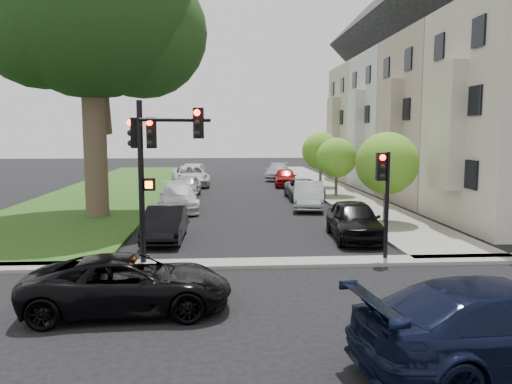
{
  "coord_description": "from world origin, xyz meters",
  "views": [
    {
      "loc": [
        -1.3,
        -13.54,
        4.22
      ],
      "look_at": [
        0.0,
        5.0,
        2.0
      ],
      "focal_mm": 35.0,
      "sensor_mm": 36.0,
      "label": 1
    }
  ],
  "objects": [
    {
      "name": "sidewalk_cross",
      "position": [
        0.0,
        2.0,
        0.06
      ],
      "size": [
        60.0,
        1.0,
        0.12
      ],
      "primitive_type": "cube",
      "color": "gray",
      "rests_on": "ground"
    },
    {
      "name": "small_tree_a",
      "position": [
        6.2,
        8.56,
        2.83
      ],
      "size": [
        2.84,
        2.84,
        4.25
      ],
      "color": "#4F3723",
      "rests_on": "ground"
    },
    {
      "name": "house_b",
      "position": [
        12.45,
        15.5,
        6.93
      ],
      "size": [
        7.7,
        7.55,
        15.97
      ],
      "color": "tan",
      "rests_on": "ground"
    },
    {
      "name": "car_parked_0",
      "position": [
        3.96,
        5.66,
        0.77
      ],
      "size": [
        2.11,
        4.62,
        1.54
      ],
      "primitive_type": "imported",
      "rotation": [
        0.0,
        0.0,
        -0.07
      ],
      "color": "black",
      "rests_on": "ground"
    },
    {
      "name": "house_d",
      "position": [
        12.45,
        30.5,
        6.93
      ],
      "size": [
        7.7,
        7.55,
        15.97
      ],
      "color": "#A49E90",
      "rests_on": "ground"
    },
    {
      "name": "car_parked_1",
      "position": [
        3.55,
        13.67,
        0.75
      ],
      "size": [
        2.32,
        4.74,
        1.49
      ],
      "primitive_type": "imported",
      "rotation": [
        0.0,
        0.0,
        -0.17
      ],
      "color": "#999BA0",
      "rests_on": "ground"
    },
    {
      "name": "car_cross_far",
      "position": [
        3.71,
        -5.42,
        0.81
      ],
      "size": [
        5.88,
        3.08,
        1.63
      ],
      "primitive_type": "imported",
      "rotation": [
        0.0,
        0.0,
        1.72
      ],
      "color": "black",
      "rests_on": "ground"
    },
    {
      "name": "car_cross_near",
      "position": [
        -3.49,
        -1.93,
        0.67
      ],
      "size": [
        4.92,
        2.47,
        1.34
      ],
      "primitive_type": "imported",
      "rotation": [
        0.0,
        0.0,
        1.62
      ],
      "color": "black",
      "rests_on": "ground"
    },
    {
      "name": "traffic_signal_main",
      "position": [
        -3.39,
        2.23,
        3.59
      ],
      "size": [
        2.55,
        0.73,
        5.21
      ],
      "color": "black",
      "rests_on": "ground"
    },
    {
      "name": "traffic_signal_secondary",
      "position": [
        3.96,
        2.19,
        2.51
      ],
      "size": [
        0.46,
        0.37,
        3.6
      ],
      "color": "black",
      "rests_on": "ground"
    },
    {
      "name": "car_parked_3",
      "position": [
        3.75,
        25.28,
        0.72
      ],
      "size": [
        2.05,
        4.33,
        1.43
      ],
      "primitive_type": "imported",
      "rotation": [
        0.0,
        0.0,
        -0.09
      ],
      "color": "maroon",
      "rests_on": "ground"
    },
    {
      "name": "house_c",
      "position": [
        12.45,
        23.0,
        6.93
      ],
      "size": [
        7.7,
        7.55,
        15.97
      ],
      "color": "beige",
      "rests_on": "ground"
    },
    {
      "name": "car_parked_2",
      "position": [
        3.96,
        17.66,
        0.64
      ],
      "size": [
        2.11,
        4.58,
        1.27
      ],
      "primitive_type": "imported",
      "rotation": [
        0.0,
        0.0,
        0.0
      ],
      "color": "#3F4247",
      "rests_on": "ground"
    },
    {
      "name": "car_parked_6",
      "position": [
        -3.63,
        13.46,
        0.73
      ],
      "size": [
        2.62,
        5.26,
        1.47
      ],
      "primitive_type": "imported",
      "rotation": [
        0.0,
        0.0,
        0.11
      ],
      "color": "silver",
      "rests_on": "ground"
    },
    {
      "name": "car_parked_8",
      "position": [
        -3.77,
        26.13,
        0.8
      ],
      "size": [
        3.52,
        6.11,
        1.6
      ],
      "primitive_type": "imported",
      "rotation": [
        0.0,
        0.0,
        0.16
      ],
      "color": "silver",
      "rests_on": "ground"
    },
    {
      "name": "car_parked_9",
      "position": [
        -3.87,
        31.72,
        0.69
      ],
      "size": [
        2.17,
        4.38,
        1.38
      ],
      "primitive_type": "imported",
      "rotation": [
        0.0,
        0.0,
        -0.17
      ],
      "color": "silver",
      "rests_on": "ground"
    },
    {
      "name": "sidewalk_right",
      "position": [
        6.75,
        24.0,
        0.06
      ],
      "size": [
        3.5,
        44.0,
        0.12
      ],
      "primitive_type": "cube",
      "color": "gray",
      "rests_on": "ground"
    },
    {
      "name": "ground",
      "position": [
        0.0,
        0.0,
        0.0
      ],
      "size": [
        140.0,
        140.0,
        0.0
      ],
      "primitive_type": "plane",
      "color": "black",
      "rests_on": "ground"
    },
    {
      "name": "grass_strip",
      "position": [
        -9.0,
        24.0,
        0.06
      ],
      "size": [
        8.0,
        44.0,
        0.12
      ],
      "primitive_type": "cube",
      "color": "#1A3A0C",
      "rests_on": "ground"
    },
    {
      "name": "car_parked_4",
      "position": [
        3.78,
        30.71,
        0.74
      ],
      "size": [
        2.91,
        5.36,
        1.47
      ],
      "primitive_type": "imported",
      "rotation": [
        0.0,
        0.0,
        -0.17
      ],
      "color": "#999BA0",
      "rests_on": "ground"
    },
    {
      "name": "car_parked_5",
      "position": [
        -3.51,
        5.93,
        0.68
      ],
      "size": [
        1.49,
        4.12,
        1.35
      ],
      "primitive_type": "imported",
      "rotation": [
        0.0,
        0.0,
        -0.01
      ],
      "color": "black",
      "rests_on": "ground"
    },
    {
      "name": "car_parked_7",
      "position": [
        -3.6,
        19.5,
        0.72
      ],
      "size": [
        1.95,
        4.31,
        1.43
      ],
      "primitive_type": "imported",
      "rotation": [
        0.0,
        0.0,
        -0.06
      ],
      "color": "#999BA0",
      "rests_on": "ground"
    },
    {
      "name": "small_tree_c",
      "position": [
        6.2,
        23.67,
        2.84
      ],
      "size": [
        2.85,
        2.85,
        4.27
      ],
      "color": "#4F3723",
      "rests_on": "ground"
    },
    {
      "name": "small_tree_b",
      "position": [
        6.2,
        18.45,
        2.59
      ],
      "size": [
        2.59,
        2.59,
        3.89
      ],
      "color": "#4F3723",
      "rests_on": "ground"
    }
  ]
}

